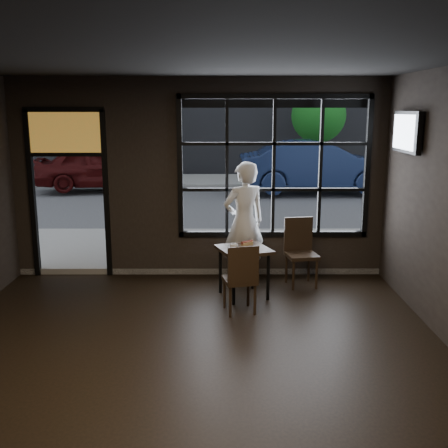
{
  "coord_description": "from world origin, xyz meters",
  "views": [
    {
      "loc": [
        0.38,
        -4.87,
        2.71
      ],
      "look_at": [
        0.4,
        2.2,
        1.15
      ],
      "focal_mm": 42.0,
      "sensor_mm": 36.0,
      "label": 1
    }
  ],
  "objects_px": {
    "cafe_table": "(244,272)",
    "chair_near": "(240,278)",
    "navy_car": "(317,166)",
    "man": "(244,222)"
  },
  "relations": [
    {
      "from": "cafe_table",
      "to": "navy_car",
      "type": "relative_size",
      "value": 0.15
    },
    {
      "from": "chair_near",
      "to": "navy_car",
      "type": "relative_size",
      "value": 0.19
    },
    {
      "from": "cafe_table",
      "to": "chair_near",
      "type": "bearing_deg",
      "value": -118.54
    },
    {
      "from": "cafe_table",
      "to": "navy_car",
      "type": "distance_m",
      "value": 9.86
    },
    {
      "from": "cafe_table",
      "to": "man",
      "type": "distance_m",
      "value": 0.94
    },
    {
      "from": "cafe_table",
      "to": "man",
      "type": "bearing_deg",
      "value": 67.01
    },
    {
      "from": "chair_near",
      "to": "man",
      "type": "distance_m",
      "value": 1.42
    },
    {
      "from": "man",
      "to": "navy_car",
      "type": "bearing_deg",
      "value": -130.78
    },
    {
      "from": "cafe_table",
      "to": "man",
      "type": "xyz_separation_m",
      "value": [
        0.03,
        0.74,
        0.59
      ]
    },
    {
      "from": "chair_near",
      "to": "navy_car",
      "type": "bearing_deg",
      "value": -118.33
    }
  ]
}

